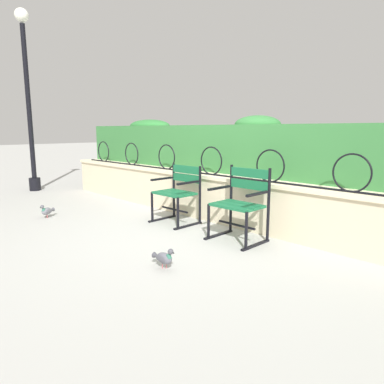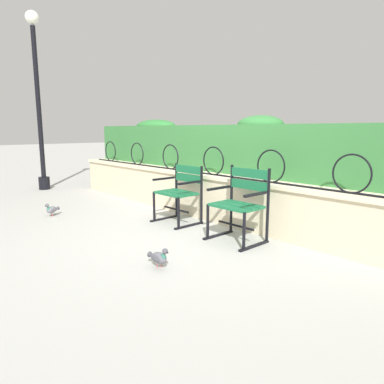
# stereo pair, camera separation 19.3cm
# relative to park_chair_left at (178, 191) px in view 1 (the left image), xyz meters

# --- Properties ---
(ground_plane) EXTENTS (60.00, 60.00, 0.00)m
(ground_plane) POSITION_rel_park_chair_left_xyz_m (0.55, -0.39, -0.46)
(ground_plane) COLOR #ADADA8
(stone_wall) EXTENTS (8.24, 0.41, 0.68)m
(stone_wall) POSITION_rel_park_chair_left_xyz_m (0.55, 0.50, -0.11)
(stone_wall) COLOR beige
(stone_wall) RESTS_ON ground
(iron_arch_fence) EXTENTS (7.68, 0.02, 0.42)m
(iron_arch_fence) POSITION_rel_park_chair_left_xyz_m (0.30, 0.43, 0.40)
(iron_arch_fence) COLOR black
(iron_arch_fence) RESTS_ON stone_wall
(hedge_row) EXTENTS (8.07, 0.67, 0.87)m
(hedge_row) POSITION_rel_park_chair_left_xyz_m (0.53, 1.01, 0.62)
(hedge_row) COLOR #387A3D
(hedge_row) RESTS_ON stone_wall
(park_chair_left) EXTENTS (0.60, 0.53, 0.83)m
(park_chair_left) POSITION_rel_park_chair_left_xyz_m (0.00, 0.00, 0.00)
(park_chair_left) COLOR #19663D
(park_chair_left) RESTS_ON ground
(park_chair_right) EXTENTS (0.62, 0.52, 0.89)m
(park_chair_right) POSITION_rel_park_chair_left_xyz_m (1.15, -0.01, 0.02)
(park_chair_right) COLOR #19663D
(park_chair_right) RESTS_ON ground
(pigeon_near_chairs) EXTENTS (0.29, 0.11, 0.22)m
(pigeon_near_chairs) POSITION_rel_park_chair_left_xyz_m (1.20, -1.28, -0.35)
(pigeon_near_chairs) COLOR #5B5B66
(pigeon_near_chairs) RESTS_ON ground
(pigeon_far_side) EXTENTS (0.19, 0.27, 0.22)m
(pigeon_far_side) POSITION_rel_park_chair_left_xyz_m (-1.59, -1.28, -0.35)
(pigeon_far_side) COLOR slate
(pigeon_far_side) RESTS_ON ground
(lamppost) EXTENTS (0.28, 0.28, 3.79)m
(lamppost) POSITION_rel_park_chair_left_xyz_m (-4.24, -0.47, 1.50)
(lamppost) COLOR black
(lamppost) RESTS_ON ground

